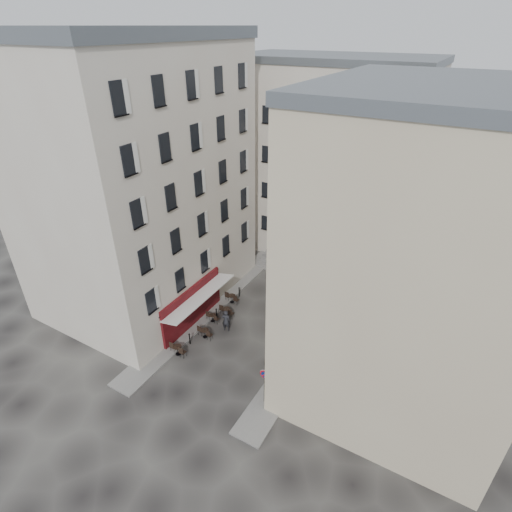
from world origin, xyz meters
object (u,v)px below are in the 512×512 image
Objects in this scene: bistro_table_a at (178,349)px; bistro_table_b at (205,332)px; pedestrian at (226,321)px; no_parking_sign at (265,380)px.

bistro_table_a reaches higher than bistro_table_b.
pedestrian is at bearing 68.52° from bistro_table_a.
no_parking_sign is 2.06× the size of bistro_table_a.
no_parking_sign is 7.67m from bistro_table_a.
bistro_table_a is 1.04× the size of bistro_table_b.
pedestrian reaches higher than bistro_table_a.
pedestrian is (-5.93, 4.62, -1.03)m from no_parking_sign.
bistro_table_b is 1.83m from pedestrian.
no_parking_sign is at bearing -4.97° from bistro_table_a.
no_parking_sign reaches higher than pedestrian.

